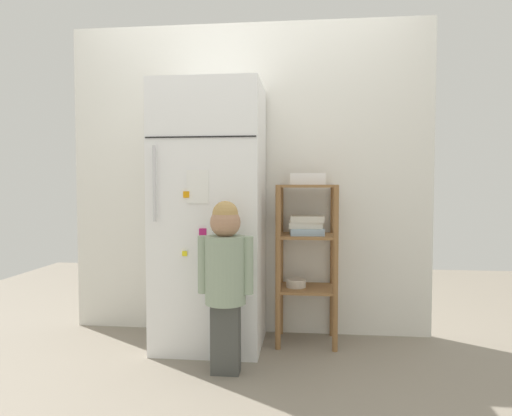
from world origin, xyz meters
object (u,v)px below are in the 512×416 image
(child_standing, at_px, (226,269))
(pantry_shelf_unit, at_px, (306,244))
(fruit_bin, at_px, (309,180))
(refrigerator, at_px, (210,216))

(child_standing, height_order, pantry_shelf_unit, pantry_shelf_unit)
(child_standing, bearing_deg, fruit_bin, 50.68)
(pantry_shelf_unit, bearing_deg, child_standing, -128.66)
(refrigerator, relative_size, pantry_shelf_unit, 1.61)
(fruit_bin, bearing_deg, pantry_shelf_unit, -153.57)
(child_standing, relative_size, pantry_shelf_unit, 0.92)
(refrigerator, bearing_deg, child_standing, -68.19)
(refrigerator, relative_size, fruit_bin, 7.45)
(pantry_shelf_unit, bearing_deg, refrigerator, -169.97)
(pantry_shelf_unit, xyz_separation_m, fruit_bin, (0.02, 0.01, 0.43))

